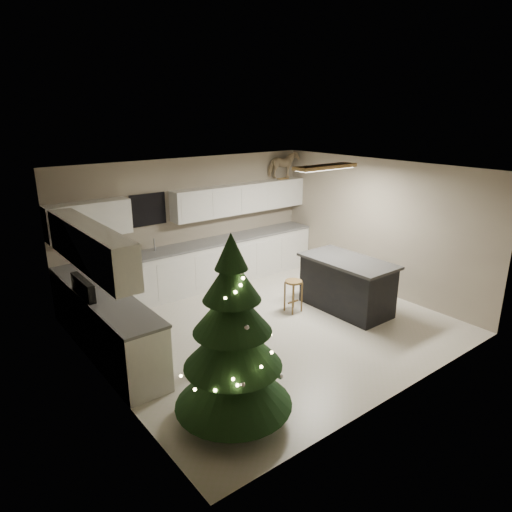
% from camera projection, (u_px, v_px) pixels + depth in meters
% --- Properties ---
extents(ground_plane, '(5.50, 5.50, 0.00)m').
position_uv_depth(ground_plane, '(269.00, 326.00, 7.67)').
color(ground_plane, beige).
extents(room_shell, '(5.52, 5.02, 2.61)m').
position_uv_depth(room_shell, '(271.00, 225.00, 7.15)').
color(room_shell, gray).
rests_on(room_shell, ground_plane).
extents(cabinetry, '(5.50, 3.20, 2.00)m').
position_uv_depth(cabinetry, '(171.00, 269.00, 8.15)').
color(cabinetry, silver).
rests_on(cabinetry, ground_plane).
extents(island, '(0.90, 1.70, 0.95)m').
position_uv_depth(island, '(347.00, 284.00, 8.19)').
color(island, black).
rests_on(island, ground_plane).
extents(bar_stool, '(0.31, 0.31, 0.58)m').
position_uv_depth(bar_stool, '(293.00, 288.00, 8.12)').
color(bar_stool, olive).
rests_on(bar_stool, ground_plane).
extents(christmas_tree, '(1.42, 1.37, 2.26)m').
position_uv_depth(christmas_tree, '(233.00, 347.00, 5.10)').
color(christmas_tree, '#3F2816').
rests_on(christmas_tree, ground_plane).
extents(toddler, '(0.40, 0.41, 0.95)m').
position_uv_depth(toddler, '(231.00, 324.00, 6.69)').
color(toddler, black).
rests_on(toddler, ground_plane).
extents(rocking_horse, '(0.72, 0.43, 0.60)m').
position_uv_depth(rocking_horse, '(283.00, 165.00, 10.06)').
color(rocking_horse, olive).
rests_on(rocking_horse, cabinetry).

